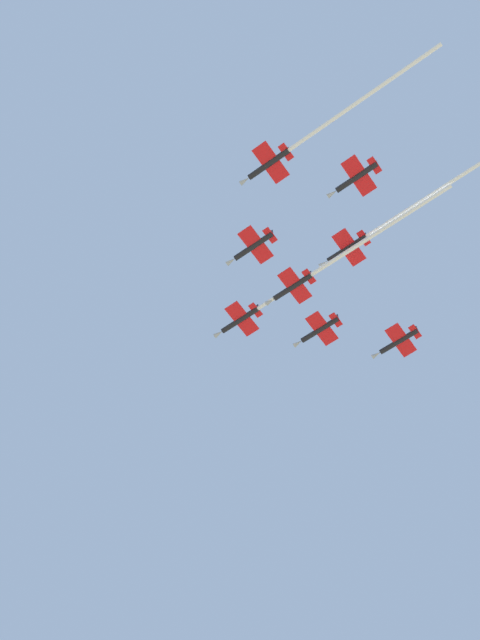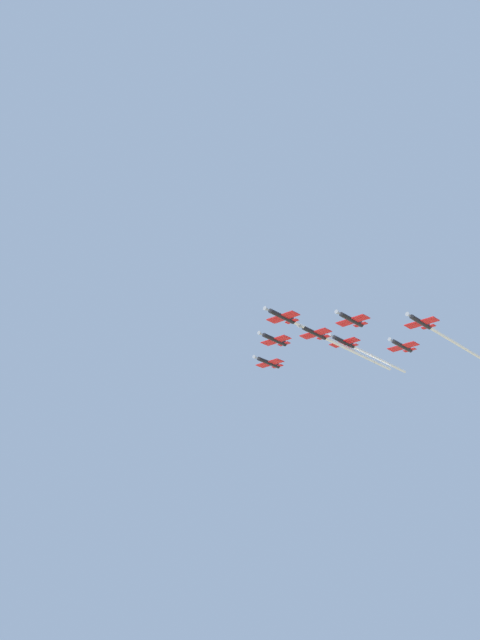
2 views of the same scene
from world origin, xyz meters
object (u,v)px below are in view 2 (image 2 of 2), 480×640
object	(u,v)px
jet_starboard_outer	(441,334)
jet_starboard_trail	(402,346)
jet_lead	(302,326)
jet_starboard_inner	(274,339)
jet_center_rear	(268,362)
jet_port_trail	(361,350)
jet_port_inner	(351,319)
jet_port_outer	(337,344)

from	to	relation	value
jet_starboard_outer	jet_starboard_trail	bearing A→B (deg)	-6.75
jet_lead	jet_starboard_trail	bearing A→B (deg)	-113.33
jet_lead	jet_starboard_trail	size ratio (longest dim) A/B	3.13
jet_starboard_inner	jet_center_rear	bearing A→B (deg)	-45.00
jet_lead	jet_starboard_outer	xyz separation A→B (m)	(-16.99, 38.14, -0.76)
jet_starboard_inner	jet_starboard_outer	world-z (taller)	jet_starboard_inner
jet_starboard_inner	jet_starboard_outer	xyz separation A→B (m)	(-7.24, 49.20, -1.63)
jet_center_rear	jet_starboard_trail	size ratio (longest dim) A/B	1.00
jet_center_rear	jet_port_trail	xyz separation A→B (m)	(-0.46, 30.88, 0.86)
jet_port_inner	jet_port_trail	xyz separation A→B (m)	(-30.26, -2.03, 2.01)
jet_lead	jet_starboard_outer	bearing A→B (deg)	-132.26
jet_lead	jet_center_rear	size ratio (longest dim) A/B	3.13
jet_starboard_trail	jet_starboard_inner	bearing A→B (deg)	45.00
jet_port_outer	jet_port_inner	bearing A→B (deg)	136.01
jet_starboard_outer	jet_port_trail	world-z (taller)	jet_port_trail
jet_port_outer	jet_center_rear	size ratio (longest dim) A/B	3.59
jet_port_outer	jet_starboard_outer	xyz separation A→B (m)	(-0.48, 30.89, -0.48)
jet_lead	jet_port_outer	bearing A→B (deg)	-90.00
jet_port_outer	jet_starboard_outer	world-z (taller)	jet_port_outer
jet_starboard_inner	jet_port_outer	size ratio (longest dim) A/B	0.28
jet_starboard_outer	jet_center_rear	size ratio (longest dim) A/B	3.62
jet_starboard_outer	jet_starboard_trail	world-z (taller)	jet_starboard_trail
jet_center_rear	jet_port_outer	bearing A→B (deg)	179.01
jet_starboard_inner	jet_starboard_trail	distance (m)	39.73
jet_center_rear	jet_starboard_trail	world-z (taller)	jet_center_rear
jet_lead	jet_port_inner	world-z (taller)	jet_lead
jet_lead	jet_starboard_trail	distance (m)	35.46
jet_starboard_inner	jet_port_outer	world-z (taller)	jet_starboard_inner
jet_starboard_inner	jet_starboard_outer	bearing A→B (deg)	-147.90
jet_starboard_inner	jet_center_rear	size ratio (longest dim) A/B	1.00
jet_port_inner	jet_starboard_outer	xyz separation A→B (m)	(-18.54, 23.49, -0.22)
jet_port_outer	jet_center_rear	bearing A→B (deg)	-0.99
jet_port_outer	jet_lead	bearing A→B (deg)	90.00
jet_port_inner	jet_port_outer	bearing A→B (deg)	-43.99
jet_port_inner	jet_starboard_outer	world-z (taller)	jet_port_inner
jet_starboard_inner	jet_starboard_trail	world-z (taller)	jet_starboard_inner
jet_lead	jet_starboard_inner	distance (m)	14.76
jet_lead	jet_starboard_outer	world-z (taller)	jet_lead
jet_port_inner	jet_starboard_trail	bearing A→B (deg)	-90.00
jet_starboard_inner	jet_center_rear	distance (m)	19.86
jet_port_trail	jet_starboard_trail	distance (m)	14.20
jet_port_outer	jet_starboard_trail	xyz separation A→B (m)	(-7.65, 18.70, -0.03)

